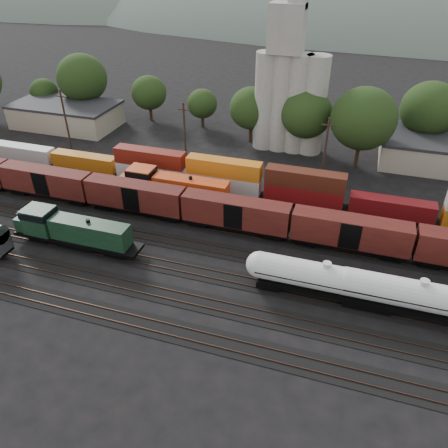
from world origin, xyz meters
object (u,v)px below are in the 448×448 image
(green_locomotive, at_px, (69,229))
(grain_silo, at_px, (289,92))
(orange_locomotive, at_px, (171,186))
(tank_car_a, at_px, (325,279))

(green_locomotive, height_order, grain_silo, grain_silo)
(green_locomotive, bearing_deg, orange_locomotive, 61.96)
(tank_car_a, height_order, grain_silo, grain_silo)
(green_locomotive, xyz_separation_m, orange_locomotive, (7.99, 15.00, 0.05))
(orange_locomotive, height_order, grain_silo, grain_silo)
(orange_locomotive, relative_size, grain_silo, 0.67)
(grain_silo, bearing_deg, orange_locomotive, -116.45)
(green_locomotive, relative_size, orange_locomotive, 0.92)
(grain_silo, bearing_deg, green_locomotive, -117.04)
(orange_locomotive, bearing_deg, green_locomotive, -118.04)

